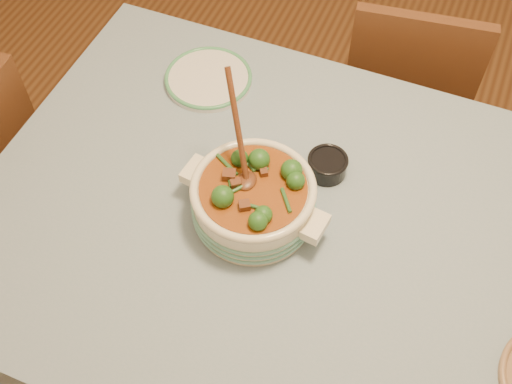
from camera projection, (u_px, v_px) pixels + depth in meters
floor at (312, 361)px, 2.05m from camera, size 4.50×4.50×0.00m
dining_table at (332, 259)px, 1.51m from camera, size 1.68×1.08×0.76m
stew_casserole at (253, 198)px, 1.41m from camera, size 0.35×0.30×0.33m
white_plate at (208, 78)px, 1.71m from camera, size 0.26×0.26×0.02m
condiment_bowl at (327, 164)px, 1.52m from camera, size 0.12×0.12×0.05m
chair_far at (406, 86)px, 2.10m from camera, size 0.44×0.44×0.84m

